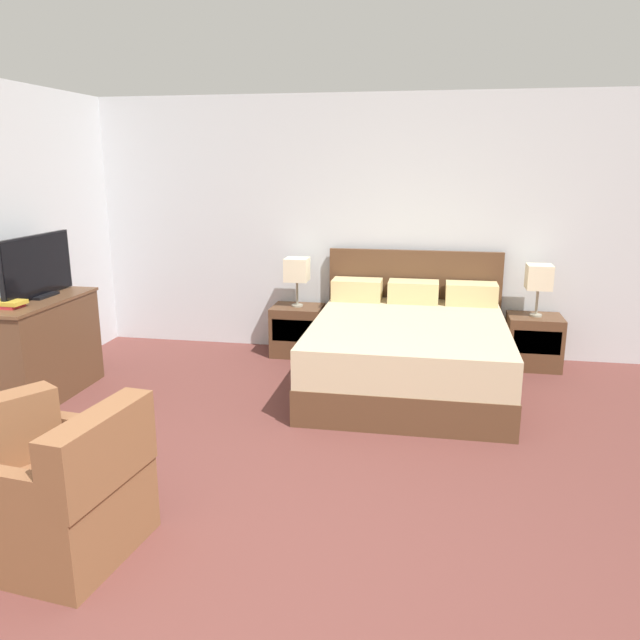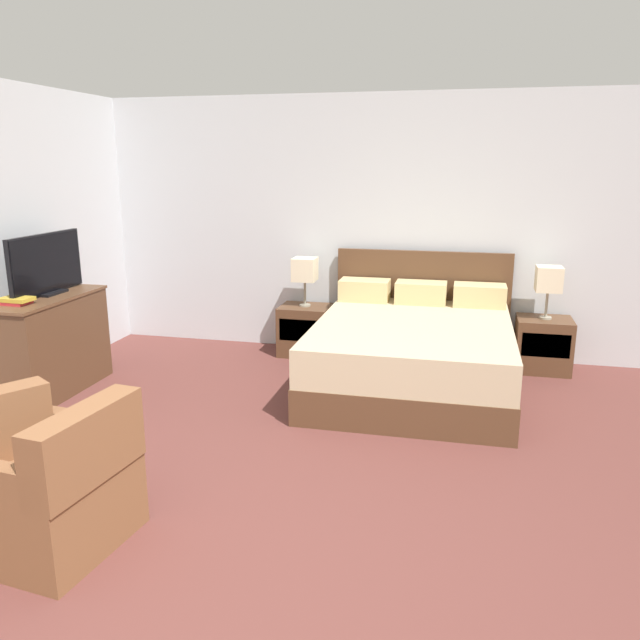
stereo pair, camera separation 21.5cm
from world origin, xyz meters
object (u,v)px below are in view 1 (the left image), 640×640
dresser (38,347)px  tv (37,267)px  book_red_cover (8,306)px  armchair_companion (66,500)px  book_blue_cover (8,302)px  nightstand_left (297,330)px  bed (409,350)px  nightstand_right (533,342)px  table_lamp_left (297,270)px  table_lamp_right (539,278)px

dresser → tv: (0.00, 0.10, 0.64)m
book_red_cover → dresser: bearing=90.4°
armchair_companion → dresser: bearing=126.7°
book_red_cover → armchair_companion: book_red_cover is taller
dresser → armchair_companion: dresser is taller
tv → book_blue_cover: tv is taller
armchair_companion → nightstand_left: bearing=83.2°
nightstand_left → dresser: (-1.82, -1.51, 0.17)m
bed → nightstand_left: size_ratio=4.03×
tv → dresser: bearing=-91.5°
nightstand_left → nightstand_right: size_ratio=1.00×
bed → tv: bearing=-166.7°
dresser → table_lamp_left: bearing=39.8°
bed → book_blue_cover: size_ratio=8.49×
table_lamp_left → tv: 2.31m
tv → nightstand_left: bearing=37.9°
bed → book_blue_cover: bearing=-159.7°
bed → book_blue_cover: (-2.94, -1.09, 0.54)m
bed → tv: tv is taller
book_blue_cover → armchair_companion: 2.21m
table_lamp_right → tv: size_ratio=0.55×
bed → book_red_cover: (-2.94, -1.09, 0.51)m
table_lamp_left → book_blue_cover: size_ratio=2.05×
bed → armchair_companion: 3.10m
nightstand_left → armchair_companion: size_ratio=0.64×
book_blue_cover → bed: bearing=20.3°
tv → table_lamp_left: bearing=37.9°
nightstand_left → table_lamp_left: 0.60m
bed → armchair_companion: size_ratio=2.59×
nightstand_right → table_lamp_left: (-2.26, 0.00, 0.60)m
bed → dresser: bed is taller
book_blue_cover → nightstand_left: bearing=44.9°
nightstand_left → nightstand_right: bearing=0.0°
nightstand_left → book_red_cover: bearing=-135.2°
table_lamp_left → nightstand_left: bearing=-90.0°
table_lamp_right → book_red_cover: size_ratio=2.63×
armchair_companion → table_lamp_left: bearing=83.2°
tv → book_red_cover: 0.45m
table_lamp_left → table_lamp_right: size_ratio=1.00×
nightstand_right → armchair_companion: size_ratio=0.64×
nightstand_right → table_lamp_right: bearing=90.0°
bed → table_lamp_right: 1.44m
dresser → book_blue_cover: 0.53m
nightstand_right → book_red_cover: (-4.07, -1.80, 0.58)m
table_lamp_right → book_blue_cover: table_lamp_right is taller
nightstand_right → armchair_companion: 4.32m
nightstand_left → armchair_companion: 3.43m
bed → nightstand_left: bed is taller
armchair_companion → book_blue_cover: bearing=131.3°
armchair_companion → book_red_cover: bearing=131.3°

